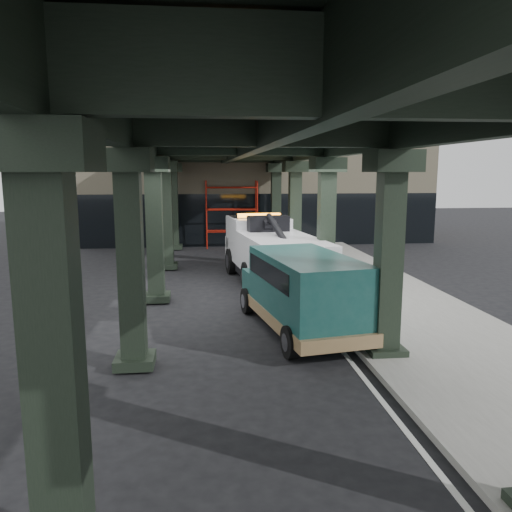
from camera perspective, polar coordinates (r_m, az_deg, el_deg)
ground at (r=16.01m, az=0.47°, el=-6.76°), size 90.00×90.00×0.00m
sidewalk at (r=18.90m, az=13.45°, el=-4.24°), size 5.00×40.00×0.15m
lane_stripe at (r=18.17m, az=5.07°, el=-4.78°), size 0.12×38.00×0.01m
viaduct at (r=17.34m, az=-1.65°, el=12.74°), size 7.40×32.00×6.40m
building at (r=35.46m, az=-0.12°, el=8.76°), size 22.00×10.00×8.00m
scaffolding at (r=30.05m, az=-2.82°, el=4.99°), size 3.08×0.88×4.00m
tow_truck at (r=20.07m, az=1.65°, el=0.69°), size 3.46×8.98×2.87m
towed_van at (r=14.06m, az=5.30°, el=-3.96°), size 3.02×5.86×2.27m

